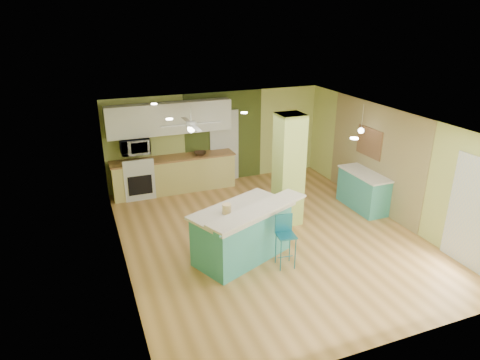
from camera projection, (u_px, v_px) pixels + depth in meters
name	position (u px, v px, depth m)	size (l,w,h in m)	color
floor	(270.00, 236.00, 9.13)	(6.00, 7.00, 0.01)	#A37139
ceiling	(273.00, 122.00, 8.21)	(6.00, 7.00, 0.01)	white
wall_back	(217.00, 138.00, 11.71)	(6.00, 0.01, 2.50)	#BFCB6C
wall_front	(385.00, 274.00, 5.63)	(6.00, 0.01, 2.50)	#BFCB6C
wall_left	(119.00, 205.00, 7.66)	(0.01, 7.00, 2.50)	#BFCB6C
wall_right	(391.00, 164.00, 9.69)	(0.01, 7.00, 2.50)	#BFCB6C
wood_panel	(374.00, 156.00, 10.20)	(0.02, 3.40, 2.50)	olive
olive_accent	(224.00, 137.00, 11.76)	(2.20, 0.02, 2.50)	#445120
interior_door	(224.00, 146.00, 11.83)	(0.82, 0.05, 2.00)	silver
french_door	(473.00, 214.00, 7.76)	(0.04, 1.08, 2.10)	silver
column	(289.00, 170.00, 9.32)	(0.55, 0.55, 2.50)	#A9C059
kitchen_run	(174.00, 174.00, 11.29)	(3.25, 0.63, 0.94)	#CDBF6B
stove	(138.00, 179.00, 10.97)	(0.76, 0.66, 1.08)	silver
upper_cabinets	(170.00, 118.00, 10.85)	(3.20, 0.34, 0.80)	white
microwave	(135.00, 146.00, 10.65)	(0.70, 0.48, 0.39)	white
ceiling_fan	(191.00, 124.00, 9.73)	(1.41, 1.41, 0.61)	silver
pendant_lamp	(361.00, 130.00, 9.98)	(0.14, 0.14, 0.69)	silver
wall_decor	(369.00, 142.00, 10.26)	(0.03, 0.90, 0.70)	brown
peninsula	(243.00, 232.00, 8.17)	(2.37, 1.90, 1.18)	teal
bar_stool	(285.00, 232.00, 7.89)	(0.37, 0.37, 1.01)	#1C677E
side_counter	(363.00, 190.00, 10.31)	(0.60, 1.41, 0.91)	teal
fruit_bowl	(200.00, 153.00, 11.30)	(0.33, 0.33, 0.08)	#392517
canister	(227.00, 209.00, 7.82)	(0.17, 0.17, 0.18)	gold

